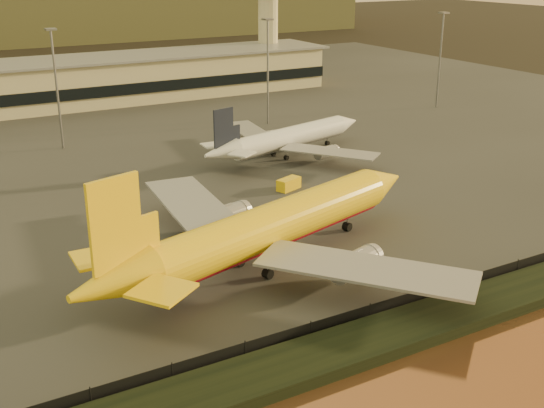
% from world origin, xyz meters
% --- Properties ---
extents(ground, '(900.00, 900.00, 0.00)m').
position_xyz_m(ground, '(0.00, 0.00, 0.00)').
color(ground, black).
rests_on(ground, ground).
extents(embankment, '(320.00, 7.00, 1.40)m').
position_xyz_m(embankment, '(0.00, -17.00, 0.70)').
color(embankment, black).
rests_on(embankment, ground).
extents(tarmac, '(320.00, 220.00, 0.20)m').
position_xyz_m(tarmac, '(0.00, 95.00, 0.10)').
color(tarmac, '#2D2D2D').
rests_on(tarmac, ground).
extents(perimeter_fence, '(300.00, 0.05, 2.20)m').
position_xyz_m(perimeter_fence, '(0.00, -13.00, 1.30)').
color(perimeter_fence, black).
rests_on(perimeter_fence, tarmac).
extents(terminal_building, '(202.00, 25.00, 12.60)m').
position_xyz_m(terminal_building, '(-14.52, 125.55, 6.25)').
color(terminal_building, '#C7B78A').
rests_on(terminal_building, tarmac).
extents(control_tower, '(11.20, 11.20, 35.50)m').
position_xyz_m(control_tower, '(70.00, 131.00, 21.66)').
color(control_tower, '#C7B78A').
rests_on(control_tower, tarmac).
extents(apron_light_masts, '(152.20, 12.20, 25.40)m').
position_xyz_m(apron_light_masts, '(15.00, 75.00, 15.70)').
color(apron_light_masts, slate).
rests_on(apron_light_masts, tarmac).
extents(dhl_cargo_jet, '(58.87, 56.29, 17.88)m').
position_xyz_m(dhl_cargo_jet, '(-0.24, 6.03, 5.54)').
color(dhl_cargo_jet, yellow).
rests_on(dhl_cargo_jet, tarmac).
extents(white_narrowbody_jet, '(43.42, 41.56, 12.62)m').
position_xyz_m(white_narrowbody_jet, '(29.32, 50.55, 3.97)').
color(white_narrowbody_jet, white).
rests_on(white_narrowbody_jet, tarmac).
extents(gse_vehicle_yellow, '(5.03, 3.53, 2.07)m').
position_xyz_m(gse_vehicle_yellow, '(18.24, 31.82, 1.23)').
color(gse_vehicle_yellow, yellow).
rests_on(gse_vehicle_yellow, tarmac).
extents(gse_vehicle_white, '(4.60, 3.43, 1.89)m').
position_xyz_m(gse_vehicle_white, '(-12.56, 29.33, 1.14)').
color(gse_vehicle_white, white).
rests_on(gse_vehicle_white, tarmac).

